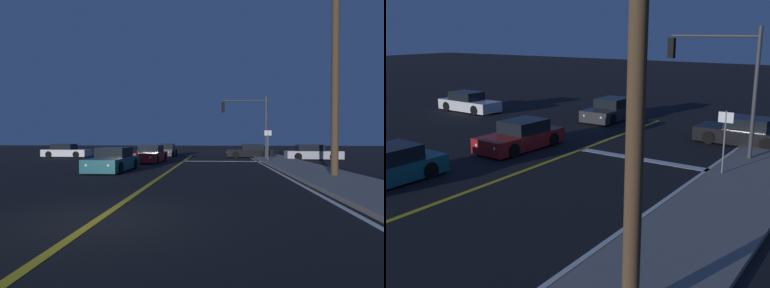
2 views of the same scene
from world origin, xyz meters
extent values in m
plane|color=black|center=(0.00, 0.00, 0.00)|extent=(160.00, 160.00, 0.00)
cube|color=gray|center=(7.87, 10.08, 0.07)|extent=(3.20, 36.29, 0.15)
cube|color=gold|center=(0.00, 10.08, 0.01)|extent=(0.20, 34.28, 0.01)
cube|color=white|center=(6.02, 10.08, 0.01)|extent=(0.16, 34.28, 0.01)
cube|color=white|center=(3.13, 18.66, 0.01)|extent=(6.27, 0.50, 0.01)
cube|color=maroon|center=(-2.49, 17.14, 0.44)|extent=(2.05, 4.49, 0.68)
cube|color=black|center=(-2.48, 17.41, 1.04)|extent=(1.68, 2.10, 0.60)
cylinder|color=black|center=(-1.69, 15.74, 0.32)|extent=(0.25, 0.65, 0.64)
cylinder|color=black|center=(-3.42, 15.82, 0.32)|extent=(0.25, 0.65, 0.64)
cylinder|color=black|center=(-1.56, 18.47, 0.32)|extent=(0.25, 0.65, 0.64)
cylinder|color=black|center=(-3.29, 18.55, 0.32)|extent=(0.25, 0.65, 0.64)
sphere|color=#FFF4CC|center=(-2.01, 14.97, 0.52)|extent=(0.18, 0.18, 0.18)
sphere|color=#FFF4CC|center=(-3.16, 15.02, 0.52)|extent=(0.18, 0.18, 0.18)
sphere|color=red|center=(-1.82, 19.27, 0.52)|extent=(0.14, 0.14, 0.14)
sphere|color=red|center=(-2.96, 19.32, 0.52)|extent=(0.14, 0.14, 0.14)
cube|color=#2D2D33|center=(-2.65, 25.83, 0.44)|extent=(1.90, 4.25, 0.68)
cube|color=black|center=(-2.65, 26.09, 1.04)|extent=(1.63, 1.96, 0.60)
cylinder|color=black|center=(-1.76, 24.52, 0.32)|extent=(0.22, 0.64, 0.64)
cylinder|color=black|center=(-3.52, 24.51, 0.32)|extent=(0.22, 0.64, 0.64)
cylinder|color=black|center=(-1.77, 27.15, 0.32)|extent=(0.22, 0.64, 0.64)
cylinder|color=black|center=(-3.54, 27.14, 0.32)|extent=(0.22, 0.64, 0.64)
sphere|color=#FFF4CC|center=(-2.05, 23.77, 0.52)|extent=(0.18, 0.18, 0.18)
sphere|color=#FFF4CC|center=(-3.22, 23.77, 0.52)|extent=(0.18, 0.18, 0.18)
sphere|color=red|center=(-2.07, 27.91, 0.52)|extent=(0.14, 0.14, 0.14)
sphere|color=red|center=(-3.24, 27.90, 0.52)|extent=(0.14, 0.14, 0.14)
cube|color=silver|center=(-12.24, 23.11, 0.44)|extent=(4.62, 1.91, 0.68)
cube|color=black|center=(-12.52, 23.12, 1.04)|extent=(2.15, 1.57, 0.60)
cylinder|color=black|center=(-10.80, 23.86, 0.32)|extent=(0.65, 0.25, 0.64)
cylinder|color=black|center=(-10.87, 22.24, 0.32)|extent=(0.65, 0.25, 0.64)
cylinder|color=black|center=(-13.62, 23.97, 0.32)|extent=(0.65, 0.25, 0.64)
cylinder|color=black|center=(-13.69, 22.36, 0.32)|extent=(0.65, 0.25, 0.64)
sphere|color=#FFF4CC|center=(-10.01, 23.55, 0.52)|extent=(0.18, 0.18, 0.18)
sphere|color=#FFF4CC|center=(-10.05, 22.48, 0.52)|extent=(0.18, 0.18, 0.18)
sphere|color=red|center=(-14.45, 23.73, 0.52)|extent=(0.14, 0.14, 0.14)
sphere|color=red|center=(-14.49, 22.66, 0.52)|extent=(0.14, 0.14, 0.14)
cube|color=#B2B5BA|center=(11.18, 21.19, 0.44)|extent=(4.74, 1.99, 0.68)
cube|color=black|center=(10.90, 21.20, 1.04)|extent=(2.21, 1.63, 0.60)
cylinder|color=black|center=(12.66, 21.96, 0.32)|extent=(0.65, 0.25, 0.64)
cylinder|color=black|center=(12.59, 20.29, 0.32)|extent=(0.65, 0.25, 0.64)
cylinder|color=black|center=(9.77, 22.09, 0.32)|extent=(0.65, 0.25, 0.64)
cylinder|color=black|center=(9.70, 20.41, 0.32)|extent=(0.65, 0.25, 0.64)
sphere|color=#FFF4CC|center=(13.47, 21.65, 0.52)|extent=(0.18, 0.18, 0.18)
sphere|color=#FFF4CC|center=(13.43, 20.54, 0.52)|extent=(0.18, 0.18, 0.18)
sphere|color=red|center=(8.92, 21.84, 0.52)|extent=(0.14, 0.14, 0.14)
sphere|color=red|center=(8.87, 20.73, 0.52)|extent=(0.14, 0.14, 0.14)
cube|color=#195960|center=(-3.18, 10.34, 0.44)|extent=(1.89, 4.63, 0.68)
cube|color=black|center=(-3.18, 10.62, 1.04)|extent=(1.61, 2.14, 0.60)
cylinder|color=black|center=(-2.34, 8.90, 0.32)|extent=(0.23, 0.64, 0.64)
cylinder|color=black|center=(-4.06, 8.93, 0.32)|extent=(0.23, 0.64, 0.64)
cylinder|color=black|center=(-2.31, 11.76, 0.32)|extent=(0.23, 0.64, 0.64)
cylinder|color=black|center=(-4.02, 11.78, 0.32)|extent=(0.23, 0.64, 0.64)
sphere|color=#FFF4CC|center=(-2.64, 8.09, 0.52)|extent=(0.18, 0.18, 0.18)
sphere|color=#FFF4CC|center=(-3.78, 8.11, 0.52)|extent=(0.18, 0.18, 0.18)
sphere|color=red|center=(-2.59, 12.59, 0.52)|extent=(0.14, 0.14, 0.14)
sphere|color=red|center=(-3.73, 12.61, 0.52)|extent=(0.14, 0.14, 0.14)
cube|color=black|center=(5.93, 23.97, 0.44)|extent=(4.44, 1.95, 0.68)
cube|color=black|center=(6.19, 23.97, 1.04)|extent=(2.05, 1.65, 0.60)
cylinder|color=black|center=(4.55, 23.10, 0.32)|extent=(0.64, 0.23, 0.64)
cylinder|color=black|center=(4.57, 24.87, 0.32)|extent=(0.64, 0.23, 0.64)
cylinder|color=black|center=(7.28, 23.07, 0.32)|extent=(0.64, 0.23, 0.64)
cylinder|color=black|center=(7.31, 24.83, 0.32)|extent=(0.64, 0.23, 0.64)
sphere|color=#FFF4CC|center=(3.77, 23.41, 0.52)|extent=(0.18, 0.18, 0.18)
sphere|color=#FFF4CC|center=(3.79, 24.58, 0.52)|extent=(0.18, 0.18, 0.18)
sphere|color=red|center=(8.07, 23.35, 0.52)|extent=(0.14, 0.14, 0.14)
sphere|color=red|center=(8.09, 24.53, 0.52)|extent=(0.14, 0.14, 0.14)
cylinder|color=#38383D|center=(7.07, 20.96, 2.81)|extent=(0.18, 0.18, 5.63)
cylinder|color=#38383D|center=(5.18, 20.96, 5.23)|extent=(3.78, 0.12, 0.12)
cube|color=black|center=(3.29, 20.96, 4.68)|extent=(0.28, 0.28, 0.90)
sphere|color=red|center=(3.29, 20.96, 4.95)|extent=(0.22, 0.22, 0.22)
sphere|color=#4C2D05|center=(3.29, 20.96, 4.68)|extent=(0.22, 0.22, 0.22)
sphere|color=#0A3814|center=(3.29, 20.96, 4.41)|extent=(0.22, 0.22, 0.22)
cylinder|color=#4C3823|center=(8.17, 8.05, 5.61)|extent=(0.33, 0.33, 11.22)
cylinder|color=slate|center=(6.77, 18.16, 1.28)|extent=(0.06, 0.06, 2.56)
cube|color=white|center=(6.77, 18.16, 2.31)|extent=(0.56, 0.06, 0.40)
camera|label=1|loc=(2.65, -6.88, 1.82)|focal=29.09mm
camera|label=2|loc=(11.83, 0.88, 5.48)|focal=43.85mm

